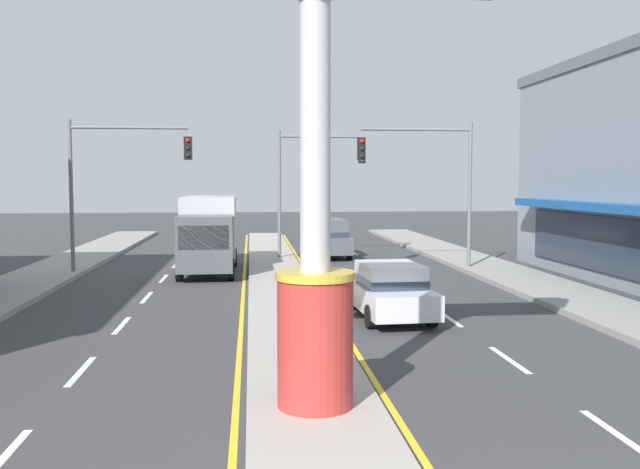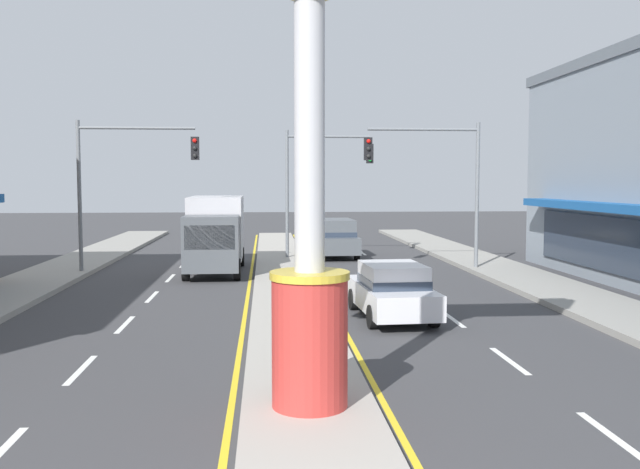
% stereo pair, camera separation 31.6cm
% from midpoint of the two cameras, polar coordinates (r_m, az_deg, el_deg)
% --- Properties ---
extents(median_strip, '(2.22, 52.00, 0.14)m').
position_cam_midpoint_polar(median_strip, '(23.08, -2.35, -4.83)').
color(median_strip, '#A39E93').
rests_on(median_strip, ground).
extents(sidewalk_right, '(2.83, 60.00, 0.18)m').
position_cam_midpoint_polar(sidewalk_right, '(23.34, 20.95, -4.97)').
color(sidewalk_right, gray).
rests_on(sidewalk_right, ground).
extents(lane_markings, '(8.96, 52.00, 0.01)m').
position_cam_midpoint_polar(lane_markings, '(21.76, -2.21, -5.58)').
color(lane_markings, silver).
rests_on(lane_markings, ground).
extents(district_sign, '(6.26, 1.29, 7.97)m').
position_cam_midpoint_polar(district_sign, '(10.98, -0.03, 5.30)').
color(district_sign, '#B7332D').
rests_on(district_sign, median_strip).
extents(traffic_light_left_side, '(4.86, 0.46, 6.20)m').
position_cam_midpoint_polar(traffic_light_left_side, '(28.87, -15.56, 5.18)').
color(traffic_light_left_side, slate).
rests_on(traffic_light_left_side, ground).
extents(traffic_light_right_side, '(4.86, 0.46, 6.20)m').
position_cam_midpoint_polar(traffic_light_right_side, '(29.10, 9.84, 5.27)').
color(traffic_light_right_side, slate).
rests_on(traffic_light_right_side, ground).
extents(traffic_light_median_far, '(4.20, 0.46, 6.20)m').
position_cam_midpoint_polar(traffic_light_median_far, '(33.20, 0.14, 5.13)').
color(traffic_light_median_far, slate).
rests_on(traffic_light_median_far, ground).
extents(suv_near_right_lane, '(2.08, 4.66, 1.90)m').
position_cam_midpoint_polar(suv_near_right_lane, '(34.41, 1.52, -0.25)').
color(suv_near_right_lane, '#4C5156').
rests_on(suv_near_right_lane, ground).
extents(box_truck_far_right_lane, '(2.29, 6.92, 3.12)m').
position_cam_midpoint_polar(box_truck_far_right_lane, '(29.32, -8.28, 0.29)').
color(box_truck_far_right_lane, '#4C5156').
rests_on(box_truck_far_right_lane, ground).
extents(sedan_near_left_lane, '(2.02, 4.39, 1.53)m').
position_cam_midpoint_polar(sedan_near_left_lane, '(19.23, 6.41, -4.56)').
color(sedan_near_left_lane, silver).
rests_on(sedan_near_left_lane, ground).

